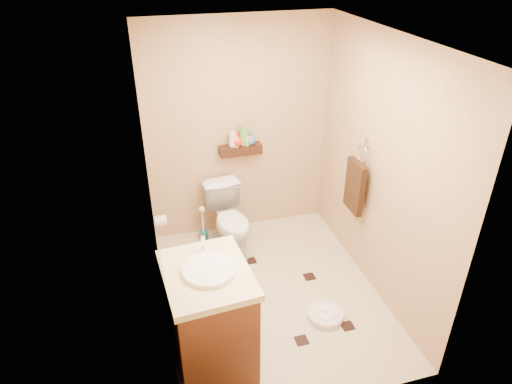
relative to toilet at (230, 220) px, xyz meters
name	(u,v)px	position (x,y,z in m)	size (l,w,h in m)	color
ground	(271,293)	(0.21, -0.83, -0.36)	(2.50, 2.50, 0.00)	beige
wall_back	(238,131)	(0.21, 0.42, 0.84)	(2.00, 0.04, 2.40)	tan
wall_front	(335,280)	(0.21, -2.08, 0.84)	(2.00, 0.04, 2.40)	tan
wall_left	(153,202)	(-0.79, -0.83, 0.84)	(0.04, 2.50, 2.40)	tan
wall_right	(380,171)	(1.21, -0.83, 0.84)	(0.04, 2.50, 2.40)	tan
ceiling	(277,38)	(0.21, -0.83, 2.04)	(2.00, 2.50, 0.02)	silver
wall_shelf	(240,150)	(0.21, 0.34, 0.66)	(0.46, 0.14, 0.10)	#341D0E
floor_accents	(273,296)	(0.21, -0.87, -0.36)	(1.20, 1.29, 0.01)	black
toilet	(230,220)	(0.00, 0.00, 0.00)	(0.40, 0.70, 0.72)	white
vanity	(210,317)	(-0.49, -1.45, 0.12)	(0.67, 0.80, 1.07)	brown
bathroom_scale	(325,315)	(0.58, -1.27, -0.33)	(0.37, 0.37, 0.07)	silver
toilet_brush	(203,228)	(-0.27, 0.24, -0.21)	(0.10, 0.10, 0.44)	#175C57
towel_ring	(355,184)	(1.12, -0.58, 0.59)	(0.12, 0.30, 0.76)	silver
toilet_paper	(161,221)	(-0.73, -0.18, 0.24)	(0.12, 0.11, 0.12)	silver
bottle_a	(232,137)	(0.12, 0.34, 0.82)	(0.09, 0.09, 0.23)	beige
bottle_b	(235,139)	(0.15, 0.34, 0.79)	(0.08, 0.08, 0.17)	yellow
bottle_c	(237,139)	(0.17, 0.34, 0.79)	(0.12, 0.12, 0.15)	red
bottle_d	(244,134)	(0.24, 0.34, 0.83)	(0.09, 0.09, 0.24)	green
bottle_e	(245,138)	(0.26, 0.34, 0.79)	(0.07, 0.07, 0.16)	gold
bottle_f	(250,138)	(0.32, 0.34, 0.78)	(0.11, 0.11, 0.15)	#4162A2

